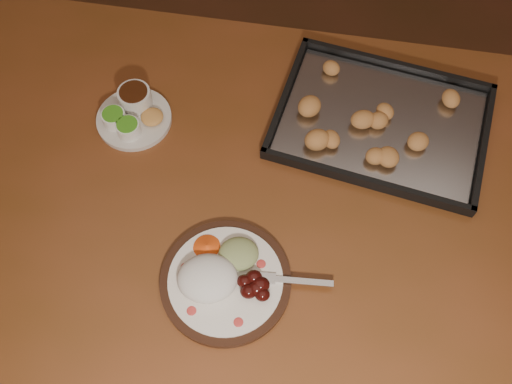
{
  "coord_description": "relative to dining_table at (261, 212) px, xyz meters",
  "views": [
    {
      "loc": [
        -0.08,
        -0.42,
        1.77
      ],
      "look_at": [
        -0.06,
        0.12,
        0.77
      ],
      "focal_mm": 40.0,
      "sensor_mm": 36.0,
      "label": 1
    }
  ],
  "objects": [
    {
      "name": "ground",
      "position": [
        0.05,
        -0.13,
        -0.65
      ],
      "size": [
        4.0,
        4.0,
        0.0
      ],
      "primitive_type": "plane",
      "color": "brown",
      "rests_on": "ground"
    },
    {
      "name": "dining_table",
      "position": [
        0.0,
        0.0,
        0.0
      ],
      "size": [
        1.65,
        1.18,
        0.75
      ],
      "rotation": [
        0.0,
        0.0,
        -0.2
      ],
      "color": "brown",
      "rests_on": "ground"
    },
    {
      "name": "condiment_saucer",
      "position": [
        -0.27,
        0.19,
        0.12
      ],
      "size": [
        0.16,
        0.16,
        0.05
      ],
      "rotation": [
        0.0,
        0.0,
        -0.39
      ],
      "color": "beige",
      "rests_on": "dining_table"
    },
    {
      "name": "baking_tray",
      "position": [
        0.26,
        0.16,
        0.11
      ],
      "size": [
        0.53,
        0.46,
        0.05
      ],
      "rotation": [
        0.0,
        0.0,
        -0.35
      ],
      "color": "black",
      "rests_on": "dining_table"
    },
    {
      "name": "dinner_plate",
      "position": [
        -0.08,
        -0.19,
        0.12
      ],
      "size": [
        0.32,
        0.24,
        0.06
      ],
      "rotation": [
        0.0,
        0.0,
        -0.11
      ],
      "color": "black",
      "rests_on": "dining_table"
    }
  ]
}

